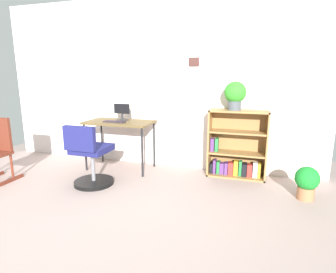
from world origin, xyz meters
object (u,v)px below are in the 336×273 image
Objects in this scene: potted_plant_on_shelf at (235,94)px; potted_plant_floor at (307,181)px; desk at (120,125)px; bookshelf_low at (236,148)px; keyboard at (115,122)px; monitor at (122,113)px; office_chair at (90,159)px.

potted_plant_on_shelf is 0.99× the size of potted_plant_floor.
desk is 1.76m from bookshelf_low.
potted_plant_floor is at bearing -7.46° from desk.
bookshelf_low is at bearing 146.58° from potted_plant_floor.
potted_plant_floor is at bearing -33.42° from bookshelf_low.
bookshelf_low is 0.77m from potted_plant_on_shelf.
keyboard is 2.67m from potted_plant_floor.
keyboard is 1.81m from bookshelf_low.
monitor reaches higher than potted_plant_floor.
office_chair is (-0.03, -0.64, -0.39)m from keyboard.
bookshelf_low is 1.04m from potted_plant_floor.
keyboard is 0.34× the size of bookshelf_low.
monitor is 0.98m from office_chair.
potted_plant_floor is (2.57, -0.42, -0.65)m from monitor.
monitor is at bearing -175.48° from bookshelf_low.
bookshelf_low reaches higher than potted_plant_floor.
office_chair is 2.12m from potted_plant_on_shelf.
monitor is 0.22m from keyboard.
office_chair is 2.66m from potted_plant_floor.
potted_plant_floor is at bearing -9.36° from monitor.
potted_plant_on_shelf reaches higher than bookshelf_low.
potted_plant_on_shelf reaches higher than monitor.
potted_plant_floor is (2.63, 0.41, -0.14)m from office_chair.
keyboard is 0.40× the size of office_chair.
potted_plant_floor is (0.85, -0.56, -0.19)m from bookshelf_low.
bookshelf_low reaches higher than keyboard.
monitor is at bearing 81.08° from keyboard.
monitor is at bearing 86.02° from office_chair.
monitor is at bearing -177.21° from potted_plant_on_shelf.
office_chair reaches higher than keyboard.
monitor reaches higher than keyboard.
keyboard is at bearing -98.92° from monitor.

